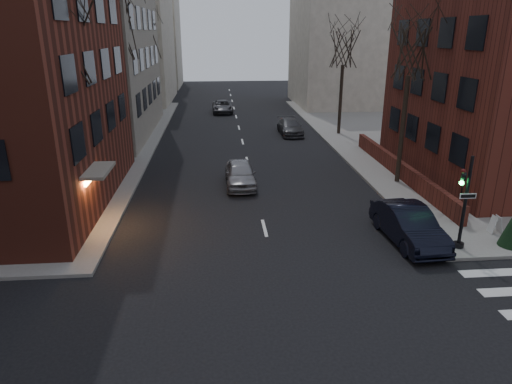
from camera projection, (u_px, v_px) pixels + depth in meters
low_wall_right at (399, 168)px, 28.78m from camera, size 0.35×16.00×1.00m
building_distant_la at (113, 30)px, 57.85m from camera, size 14.00×16.00×18.00m
building_distant_ra at (354, 38)px, 55.91m from camera, size 14.00×14.00×16.00m
building_distant_lb at (148, 43)px, 74.64m from camera, size 10.00×12.00×14.00m
traffic_signal at (463, 209)px, 18.85m from camera, size 0.76×0.44×4.00m
tree_left_a at (62, 40)px, 20.01m from camera, size 4.18×4.18×10.26m
tree_left_b at (116, 30)px, 31.14m from camera, size 4.40×4.40×10.80m
tree_left_c at (146, 40)px, 44.58m from camera, size 3.96×3.96×9.72m
tree_right_a at (411, 47)px, 25.34m from camera, size 3.96×3.96×9.72m
tree_right_b at (344, 47)px, 38.64m from camera, size 3.74×3.74×9.18m
streetlamp_near at (121, 108)px, 28.99m from camera, size 0.36×0.36×6.28m
streetlamp_far at (157, 78)px, 47.77m from camera, size 0.36×0.36×6.28m
parked_sedan at (409, 225)px, 20.02m from camera, size 2.01×4.99×1.61m
car_lane_silver at (240, 174)px, 27.38m from camera, size 1.82×4.42×1.50m
car_lane_gray at (290, 127)px, 41.13m from camera, size 2.00×4.76×1.37m
car_lane_far at (223, 107)px, 52.20m from camera, size 2.36×4.98×1.37m
sandwich_board at (496, 224)px, 20.71m from camera, size 0.39×0.53×0.81m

